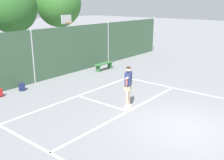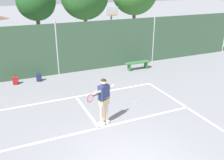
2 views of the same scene
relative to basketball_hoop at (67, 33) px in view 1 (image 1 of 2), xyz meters
The scene contains 8 objects.
ground_plane 12.09m from the basketball_hoop, 111.46° to the right, with size 120.00×120.00×0.00m, color gray.
court_markings 11.50m from the basketball_hoop, 112.66° to the right, with size 8.30×11.10×0.01m.
chainlink_fence 4.87m from the basketball_hoop, 154.75° to the right, with size 26.09×0.09×3.13m.
basketball_hoop is the anchor object (origin of this frame).
tennis_player 9.36m from the basketball_hoop, 115.89° to the right, with size 1.31×0.70×1.85m.
tennis_ball 7.87m from the basketball_hoop, 105.61° to the right, with size 0.07×0.07×0.07m, color #CCE033.
backpack_navy 6.57m from the basketball_hoop, 154.17° to the right, with size 0.30×0.27×0.46m.
courtside_bench 3.77m from the basketball_hoop, 83.80° to the right, with size 1.60×0.36×0.48m.
Camera 1 is at (-8.40, -3.46, 4.43)m, focal length 42.31 mm.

